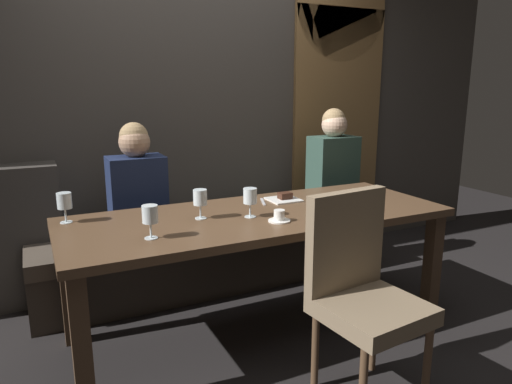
# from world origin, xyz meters

# --- Properties ---
(ground) EXTENTS (9.00, 9.00, 0.00)m
(ground) POSITION_xyz_m (0.00, 0.00, 0.00)
(ground) COLOR black
(back_wall_tiled) EXTENTS (6.00, 0.12, 3.00)m
(back_wall_tiled) POSITION_xyz_m (0.00, 1.22, 1.50)
(back_wall_tiled) COLOR #423D38
(back_wall_tiled) RESTS_ON ground
(arched_door) EXTENTS (0.90, 0.05, 2.55)m
(arched_door) POSITION_xyz_m (1.35, 1.15, 1.36)
(arched_door) COLOR olive
(arched_door) RESTS_ON ground
(dining_table) EXTENTS (2.20, 0.84, 0.74)m
(dining_table) POSITION_xyz_m (0.00, 0.00, 0.65)
(dining_table) COLOR #493422
(dining_table) RESTS_ON ground
(banquette_bench) EXTENTS (2.50, 0.44, 0.45)m
(banquette_bench) POSITION_xyz_m (0.00, 0.70, 0.23)
(banquette_bench) COLOR #312A23
(banquette_bench) RESTS_ON ground
(chair_near_side) EXTENTS (0.48, 0.48, 0.98)m
(chair_near_side) POSITION_xyz_m (0.17, -0.72, 0.56)
(chair_near_side) COLOR brown
(chair_near_side) RESTS_ON ground
(diner_redhead) EXTENTS (0.36, 0.24, 0.78)m
(diner_redhead) POSITION_xyz_m (-0.54, 0.71, 0.82)
(diner_redhead) COLOR #192342
(diner_redhead) RESTS_ON banquette_bench
(diner_bearded) EXTENTS (0.36, 0.24, 0.83)m
(diner_bearded) POSITION_xyz_m (1.02, 0.72, 0.84)
(diner_bearded) COLOR #2D473D
(diner_bearded) RESTS_ON banquette_bench
(wine_glass_near_left) EXTENTS (0.08, 0.08, 0.16)m
(wine_glass_near_left) POSITION_xyz_m (-0.08, -0.05, 0.86)
(wine_glass_near_left) COLOR silver
(wine_glass_near_left) RESTS_ON dining_table
(wine_glass_near_right) EXTENTS (0.08, 0.08, 0.16)m
(wine_glass_near_right) POSITION_xyz_m (-1.01, 0.28, 0.86)
(wine_glass_near_right) COLOR silver
(wine_glass_near_right) RESTS_ON dining_table
(wine_glass_far_left) EXTENTS (0.08, 0.08, 0.16)m
(wine_glass_far_left) POSITION_xyz_m (-0.66, -0.18, 0.86)
(wine_glass_far_left) COLOR silver
(wine_glass_far_left) RESTS_ON dining_table
(wine_glass_end_right) EXTENTS (0.08, 0.08, 0.16)m
(wine_glass_end_right) POSITION_xyz_m (-0.34, 0.04, 0.85)
(wine_glass_end_right) COLOR silver
(wine_glass_end_right) RESTS_ON dining_table
(espresso_cup) EXTENTS (0.12, 0.12, 0.06)m
(espresso_cup) POSITION_xyz_m (0.03, -0.20, 0.77)
(espresso_cup) COLOR white
(espresso_cup) RESTS_ON dining_table
(dessert_plate) EXTENTS (0.19, 0.19, 0.05)m
(dessert_plate) POSITION_xyz_m (0.28, 0.20, 0.75)
(dessert_plate) COLOR white
(dessert_plate) RESTS_ON dining_table
(fork_on_table) EXTENTS (0.07, 0.16, 0.01)m
(fork_on_table) POSITION_xyz_m (0.14, 0.22, 0.74)
(fork_on_table) COLOR silver
(fork_on_table) RESTS_ON dining_table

